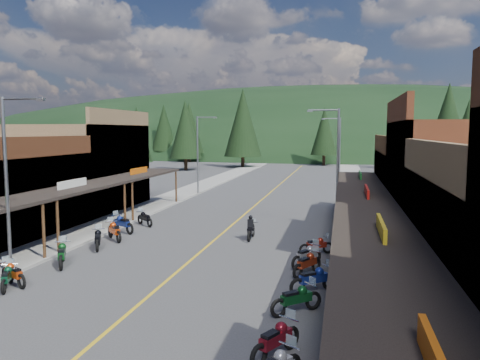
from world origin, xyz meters
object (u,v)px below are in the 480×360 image
Objects in this scene: pine_8 at (137,135)px; bike_east_4 at (296,297)px; bike_west_9 at (122,223)px; bike_east_5 at (314,278)px; bike_east_8 at (316,244)px; streetlight_0 at (9,178)px; bike_east_7 at (307,255)px; pedestrian_east_b at (345,204)px; shop_east_3 at (433,187)px; pine_2 at (243,123)px; bike_east_6 at (307,262)px; bike_west_7 at (98,238)px; shop_west_3 at (82,167)px; rider_on_bike at (251,229)px; pine_0 at (100,131)px; bike_west_4 at (7,276)px; pedestrian_east_a at (364,291)px; pine_9 at (468,132)px; bike_west_10 at (145,218)px; pine_1 at (189,127)px; streetlight_1 at (199,151)px; pine_10 at (185,129)px; bike_west_5 at (13,273)px; bike_west_8 at (114,230)px; bike_west_6 at (62,253)px; pine_3 at (324,131)px; pine_4 at (407,127)px; shop_east_2 at (470,190)px; shop_west_2 at (1,194)px; pine_7 at (164,128)px; streetlight_2 at (335,162)px; bike_east_3 at (276,338)px.

pine_8 reaches higher than bike_east_4.
bike_west_9 is 1.06× the size of bike_east_5.
streetlight_0 is at bearing -90.63° from bike_east_8.
pedestrian_east_b reaches higher than bike_east_7.
pine_2 reaches higher than shop_east_3.
bike_east_5 is at bearing 3.06° from streetlight_0.
bike_west_7 is at bearing -162.01° from bike_east_6.
shop_west_3 is 5.07× the size of bike_west_7.
shop_west_3 is at bearing 152.43° from rider_on_bike.
pine_0 is at bearing -86.31° from pedestrian_east_b.
bike_west_4 is 14.29m from pedestrian_east_a.
pine_9 is 50.46m from bike_east_7.
bike_east_6 is at bearing -86.86° from bike_west_9.
pine_0 is 5.47× the size of rider_on_bike.
bike_west_10 is (0.21, 13.34, 0.03)m from bike_west_4.
streetlight_0 is 0.64× the size of pine_1.
streetlight_0 reaches higher than rider_on_bike.
streetlight_1 is 0.69× the size of pine_10.
pine_8 is 50.02m from bike_west_5.
streetlight_1 is at bearing 114.86° from rider_on_bike.
bike_west_8 is at bearing -161.14° from bike_east_7.
bike_west_6 is (1.18, -26.07, -3.82)m from streetlight_1.
pine_3 is 4.87× the size of bike_west_6.
pedestrian_east_a reaches higher than bike_west_4.
pine_0 is 44.18m from pine_3.
pine_10 reaches higher than pedestrian_east_a.
pine_4 is 6.74× the size of pedestrian_east_b.
pine_1 reaches higher than pine_9.
bike_west_9 is 2.46m from bike_west_10.
pine_10 is 62.69m from bike_east_4.
bike_west_6 is at bearing -163.56° from shop_east_2.
bike_east_6 is (-18.07, -48.00, -5.78)m from pine_9.
shop_east_2 is 4.72× the size of bike_west_9.
rider_on_bike is (-11.65, -7.92, -1.92)m from shop_east_3.
pine_2 is 21.73m from pine_8.
pedestrian_east_a is (15.18, -1.58, -3.48)m from streetlight_0.
shop_west_3 is at bearing -74.03° from pine_8.
streetlight_0 is at bearing -140.12° from shop_east_3.
pine_3 reaches higher than bike_east_4.
shop_west_2 is at bearing -156.65° from bike_east_4.
bike_west_9 is (-0.55, 7.48, 0.01)m from bike_west_6.
pine_2 reaches higher than pine_7.
pine_10 is 5.03× the size of bike_west_9.
bike_east_3 is at bearing -93.96° from streetlight_2.
bike_east_4 is (19.64, -9.33, -1.93)m from shop_west_2.
pine_4 is 5.90× the size of bike_east_4.
bike_east_3 is (11.72, -3.95, 0.04)m from bike_west_5.
pine_4 is 1.00× the size of pine_7.
bike_west_5 is 11.99m from bike_east_4.
shop_west_2 is at bearing -131.09° from pine_9.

